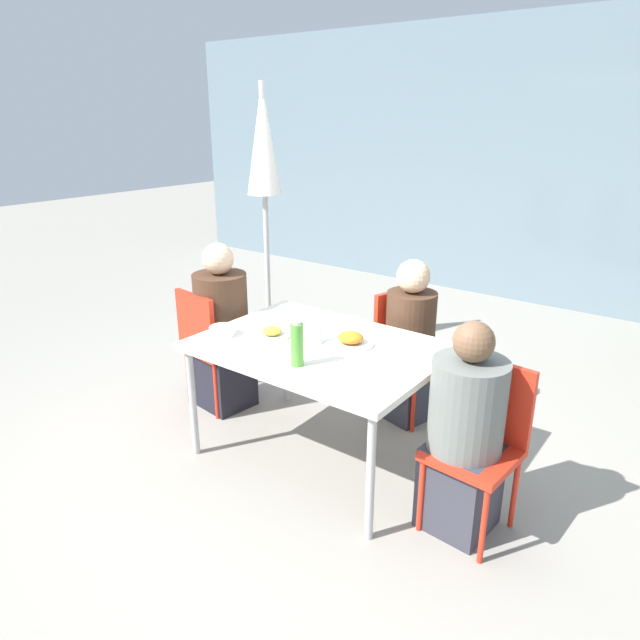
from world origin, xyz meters
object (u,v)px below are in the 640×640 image
at_px(person_right, 464,437).
at_px(salad_bowl, 222,331).
at_px(chair_left, 209,340).
at_px(person_left, 223,333).
at_px(bottle, 297,344).
at_px(drinking_cup, 316,336).
at_px(chair_far, 406,343).
at_px(chair_right, 481,434).
at_px(person_far, 409,346).
at_px(closed_umbrella, 264,164).

height_order(person_right, salad_bowl, person_right).
xyz_separation_m(chair_left, salad_bowl, (0.45, -0.29, 0.26)).
distance_m(person_left, bottle, 1.16).
xyz_separation_m(person_left, drinking_cup, (0.92, -0.12, 0.23)).
height_order(chair_far, bottle, bottle).
height_order(chair_right, salad_bowl, chair_right).
xyz_separation_m(person_left, person_far, (1.14, 0.64, -0.03)).
height_order(chair_far, closed_umbrella, closed_umbrella).
relative_size(person_right, person_far, 0.99).
bearing_deg(salad_bowl, chair_left, 147.48).
relative_size(chair_right, closed_umbrella, 0.39).
height_order(closed_umbrella, drinking_cup, closed_umbrella).
xyz_separation_m(chair_far, closed_umbrella, (-1.46, 0.21, 1.12)).
bearing_deg(bottle, closed_umbrella, 136.47).
bearing_deg(chair_right, person_right, 57.98).
height_order(person_left, salad_bowl, person_left).
bearing_deg(chair_far, bottle, 11.78).
bearing_deg(chair_far, person_far, 57.98).
height_order(chair_right, person_right, person_right).
relative_size(bottle, salad_bowl, 1.60).
distance_m(chair_left, person_right, 1.96).
xyz_separation_m(drinking_cup, salad_bowl, (-0.53, -0.24, -0.01)).
xyz_separation_m(person_right, salad_bowl, (-1.51, -0.16, 0.26)).
bearing_deg(person_right, bottle, 19.47).
bearing_deg(chair_left, person_left, 57.98).
height_order(bottle, drinking_cup, bottle).
distance_m(chair_right, closed_umbrella, 2.80).
bearing_deg(person_right, closed_umbrella, -21.17).
height_order(person_left, drinking_cup, person_left).
distance_m(person_left, chair_right, 1.96).
relative_size(person_left, person_right, 1.07).
bearing_deg(chair_left, drinking_cup, 4.70).
xyz_separation_m(person_far, salad_bowl, (-0.75, -0.99, 0.24)).
distance_m(closed_umbrella, drinking_cup, 1.87).
xyz_separation_m(person_right, bottle, (-0.87, -0.23, 0.35)).
bearing_deg(closed_umbrella, chair_far, -8.23).
height_order(chair_left, salad_bowl, chair_left).
relative_size(person_left, person_far, 1.06).
bearing_deg(closed_umbrella, bottle, -43.53).
relative_size(chair_right, salad_bowl, 5.56).
height_order(chair_left, chair_right, same).
distance_m(chair_right, salad_bowl, 1.61).
distance_m(person_right, bottle, 0.97).
bearing_deg(drinking_cup, person_right, -4.96).
xyz_separation_m(person_left, salad_bowl, (0.39, -0.36, 0.22)).
bearing_deg(salad_bowl, person_far, 52.96).
height_order(person_left, chair_far, person_left).
bearing_deg(salad_bowl, bottle, -6.24).
xyz_separation_m(person_left, person_right, (1.90, -0.20, -0.04)).
relative_size(closed_umbrella, drinking_cup, 27.35).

